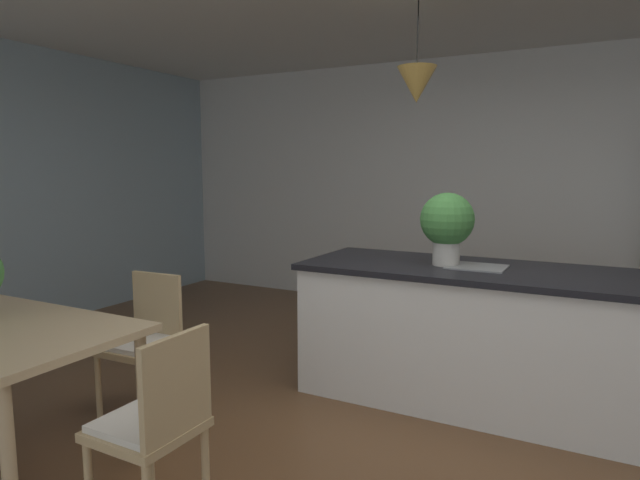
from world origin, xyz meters
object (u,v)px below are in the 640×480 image
object	(u,v)px
chair_kitchen_end	(155,422)
chair_far_right	(144,339)
kitchen_island	(477,334)
potted_plant_on_island	(447,223)

from	to	relation	value
chair_kitchen_end	chair_far_right	bearing A→B (deg)	137.90
chair_kitchen_end	kitchen_island	bearing A→B (deg)	64.52
chair_kitchen_end	chair_far_right	world-z (taller)	same
chair_kitchen_end	chair_far_right	distance (m)	1.21
chair_kitchen_end	kitchen_island	size ratio (longest dim) A/B	0.38
chair_far_right	potted_plant_on_island	distance (m)	2.08
chair_far_right	potted_plant_on_island	size ratio (longest dim) A/B	1.81
potted_plant_on_island	chair_kitchen_end	bearing A→B (deg)	-110.01
chair_kitchen_end	kitchen_island	distance (m)	2.15
chair_kitchen_end	kitchen_island	xyz separation A→B (m)	(0.92, 1.94, -0.01)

